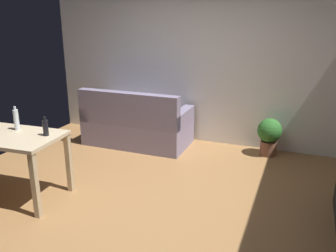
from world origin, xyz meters
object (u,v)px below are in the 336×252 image
desk (8,144)px  bottle_clear (16,119)px  couch (136,126)px  potted_plant (269,134)px  bottle_dark (45,127)px

desk → bottle_clear: bottle_clear is taller
couch → desk: (-0.57, -2.06, 0.34)m
couch → desk: couch is taller
potted_plant → bottle_dark: 3.18m
bottle_dark → potted_plant: bearing=45.7°
desk → potted_plant: size_ratio=2.18×
bottle_clear → couch: bearing=72.8°
bottle_dark → desk: bearing=-163.4°
couch → bottle_dark: size_ratio=7.59×
potted_plant → bottle_dark: size_ratio=2.62×
bottle_clear → bottle_dark: 0.45m
desk → bottle_dark: 0.50m
desk → bottle_dark: bearing=13.1°
desk → bottle_clear: 0.29m
bottle_dark → bottle_clear: bearing=174.5°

